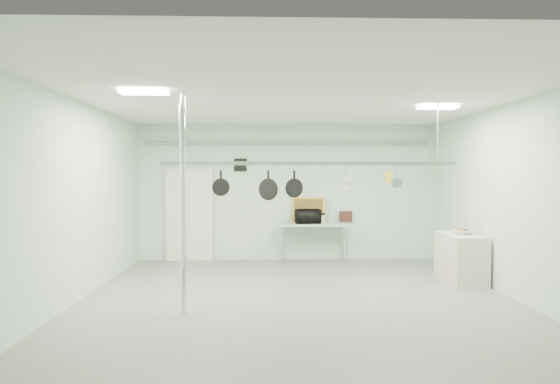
{
  "coord_description": "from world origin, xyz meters",
  "views": [
    {
      "loc": [
        -0.53,
        -7.79,
        2.01
      ],
      "look_at": [
        -0.26,
        1.0,
        1.71
      ],
      "focal_mm": 32.0,
      "sensor_mm": 36.0,
      "label": 1
    }
  ],
  "objects_px": {
    "chrome_pole": "(183,204)",
    "side_cabinet": "(461,258)",
    "skillet_left": "(221,182)",
    "skillet_mid": "(268,186)",
    "skillet_right": "(294,184)",
    "prep_table": "(314,226)",
    "pot_rack": "(310,162)",
    "fruit_bowl": "(463,232)",
    "coffee_canister": "(321,219)",
    "microwave": "(308,216)"
  },
  "relations": [
    {
      "from": "side_cabinet",
      "to": "coffee_canister",
      "type": "height_order",
      "value": "coffee_canister"
    },
    {
      "from": "chrome_pole",
      "to": "skillet_right",
      "type": "bearing_deg",
      "value": 28.62
    },
    {
      "from": "skillet_left",
      "to": "chrome_pole",
      "type": "bearing_deg",
      "value": -131.88
    },
    {
      "from": "skillet_mid",
      "to": "skillet_right",
      "type": "xyz_separation_m",
      "value": [
        0.42,
        0.0,
        0.03
      ]
    },
    {
      "from": "fruit_bowl",
      "to": "prep_table",
      "type": "bearing_deg",
      "value": 139.33
    },
    {
      "from": "prep_table",
      "to": "skillet_left",
      "type": "relative_size",
      "value": 4.09
    },
    {
      "from": "side_cabinet",
      "to": "skillet_right",
      "type": "relative_size",
      "value": 2.71
    },
    {
      "from": "fruit_bowl",
      "to": "skillet_mid",
      "type": "height_order",
      "value": "skillet_mid"
    },
    {
      "from": "side_cabinet",
      "to": "skillet_mid",
      "type": "relative_size",
      "value": 2.43
    },
    {
      "from": "pot_rack",
      "to": "coffee_canister",
      "type": "bearing_deg",
      "value": 80.09
    },
    {
      "from": "fruit_bowl",
      "to": "skillet_mid",
      "type": "bearing_deg",
      "value": -163.55
    },
    {
      "from": "chrome_pole",
      "to": "microwave",
      "type": "relative_size",
      "value": 5.62
    },
    {
      "from": "side_cabinet",
      "to": "fruit_bowl",
      "type": "bearing_deg",
      "value": -30.78
    },
    {
      "from": "skillet_mid",
      "to": "skillet_right",
      "type": "relative_size",
      "value": 1.12
    },
    {
      "from": "chrome_pole",
      "to": "skillet_right",
      "type": "distance_m",
      "value": 1.9
    },
    {
      "from": "chrome_pole",
      "to": "fruit_bowl",
      "type": "relative_size",
      "value": 8.95
    },
    {
      "from": "pot_rack",
      "to": "fruit_bowl",
      "type": "xyz_separation_m",
      "value": [
        2.98,
        1.08,
        -1.29
      ]
    },
    {
      "from": "pot_rack",
      "to": "skillet_left",
      "type": "bearing_deg",
      "value": 180.0
    },
    {
      "from": "prep_table",
      "to": "side_cabinet",
      "type": "relative_size",
      "value": 1.33
    },
    {
      "from": "chrome_pole",
      "to": "pot_rack",
      "type": "distance_m",
      "value": 2.19
    },
    {
      "from": "chrome_pole",
      "to": "skillet_right",
      "type": "xyz_separation_m",
      "value": [
        1.65,
        0.9,
        0.26
      ]
    },
    {
      "from": "side_cabinet",
      "to": "skillet_mid",
      "type": "bearing_deg",
      "value": -163.11
    },
    {
      "from": "chrome_pole",
      "to": "skillet_mid",
      "type": "xyz_separation_m",
      "value": [
        1.23,
        0.9,
        0.24
      ]
    },
    {
      "from": "prep_table",
      "to": "skillet_left",
      "type": "height_order",
      "value": "skillet_left"
    },
    {
      "from": "skillet_left",
      "to": "skillet_right",
      "type": "xyz_separation_m",
      "value": [
        1.19,
        0.0,
        -0.03
      ]
    },
    {
      "from": "pot_rack",
      "to": "fruit_bowl",
      "type": "bearing_deg",
      "value": 19.89
    },
    {
      "from": "chrome_pole",
      "to": "prep_table",
      "type": "distance_m",
      "value": 4.85
    },
    {
      "from": "pot_rack",
      "to": "skillet_mid",
      "type": "xyz_separation_m",
      "value": [
        -0.67,
        0.0,
        -0.39
      ]
    },
    {
      "from": "chrome_pole",
      "to": "coffee_canister",
      "type": "relative_size",
      "value": 16.6
    },
    {
      "from": "chrome_pole",
      "to": "prep_table",
      "type": "height_order",
      "value": "chrome_pole"
    },
    {
      "from": "prep_table",
      "to": "side_cabinet",
      "type": "xyz_separation_m",
      "value": [
        2.55,
        -2.2,
        -0.38
      ]
    },
    {
      "from": "pot_rack",
      "to": "skillet_left",
      "type": "height_order",
      "value": "pot_rack"
    },
    {
      "from": "chrome_pole",
      "to": "skillet_right",
      "type": "relative_size",
      "value": 7.23
    },
    {
      "from": "pot_rack",
      "to": "skillet_mid",
      "type": "relative_size",
      "value": 9.72
    },
    {
      "from": "prep_table",
      "to": "microwave",
      "type": "relative_size",
      "value": 2.81
    },
    {
      "from": "coffee_canister",
      "to": "pot_rack",
      "type": "bearing_deg",
      "value": -99.91
    },
    {
      "from": "side_cabinet",
      "to": "fruit_bowl",
      "type": "height_order",
      "value": "fruit_bowl"
    },
    {
      "from": "chrome_pole",
      "to": "side_cabinet",
      "type": "distance_m",
      "value": 5.37
    },
    {
      "from": "microwave",
      "to": "skillet_mid",
      "type": "height_order",
      "value": "skillet_mid"
    },
    {
      "from": "side_cabinet",
      "to": "coffee_canister",
      "type": "bearing_deg",
      "value": 137.76
    },
    {
      "from": "fruit_bowl",
      "to": "coffee_canister",
      "type": "bearing_deg",
      "value": 137.9
    },
    {
      "from": "fruit_bowl",
      "to": "skillet_mid",
      "type": "xyz_separation_m",
      "value": [
        -3.66,
        -1.08,
        0.89
      ]
    },
    {
      "from": "prep_table",
      "to": "side_cabinet",
      "type": "bearing_deg",
      "value": -40.79
    },
    {
      "from": "side_cabinet",
      "to": "skillet_left",
      "type": "xyz_separation_m",
      "value": [
        -4.39,
        -1.1,
        1.44
      ]
    },
    {
      "from": "side_cabinet",
      "to": "fruit_bowl",
      "type": "relative_size",
      "value": 3.36
    },
    {
      "from": "skillet_left",
      "to": "prep_table",
      "type": "bearing_deg",
      "value": 46.02
    },
    {
      "from": "side_cabinet",
      "to": "pot_rack",
      "type": "height_order",
      "value": "pot_rack"
    },
    {
      "from": "prep_table",
      "to": "coffee_canister",
      "type": "xyz_separation_m",
      "value": [
        0.17,
        -0.04,
        0.17
      ]
    },
    {
      "from": "chrome_pole",
      "to": "skillet_left",
      "type": "xyz_separation_m",
      "value": [
        0.46,
        0.9,
        0.29
      ]
    },
    {
      "from": "prep_table",
      "to": "pot_rack",
      "type": "height_order",
      "value": "pot_rack"
    }
  ]
}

